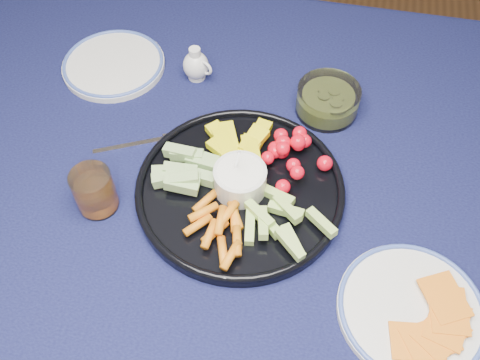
% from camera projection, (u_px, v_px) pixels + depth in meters
% --- Properties ---
extents(dining_table, '(1.67, 1.07, 0.75)m').
position_uv_depth(dining_table, '(281.00, 196.00, 1.07)').
color(dining_table, '#462C17').
rests_on(dining_table, ground).
extents(crudite_platter, '(0.37, 0.37, 0.12)m').
position_uv_depth(crudite_platter, '(238.00, 186.00, 0.95)').
color(crudite_platter, black).
rests_on(crudite_platter, dining_table).
extents(creamer_pitcher, '(0.07, 0.05, 0.08)m').
position_uv_depth(creamer_pitcher, '(196.00, 65.00, 1.12)').
color(creamer_pitcher, silver).
rests_on(creamer_pitcher, dining_table).
extents(pickle_bowl, '(0.13, 0.13, 0.06)m').
position_uv_depth(pickle_bowl, '(328.00, 101.00, 1.07)').
color(pickle_bowl, white).
rests_on(pickle_bowl, dining_table).
extents(cheese_plate, '(0.23, 0.23, 0.03)m').
position_uv_depth(cheese_plate, '(412.00, 309.00, 0.82)').
color(cheese_plate, silver).
rests_on(cheese_plate, dining_table).
extents(juice_tumbler, '(0.07, 0.07, 0.08)m').
position_uv_depth(juice_tumbler, '(95.00, 193.00, 0.92)').
color(juice_tumbler, white).
rests_on(juice_tumbler, dining_table).
extents(fork_left, '(0.16, 0.09, 0.00)m').
position_uv_depth(fork_left, '(145.00, 142.00, 1.03)').
color(fork_left, white).
rests_on(fork_left, dining_table).
extents(fork_right, '(0.11, 0.11, 0.00)m').
position_uv_depth(fork_right, '(393.00, 329.00, 0.81)').
color(fork_right, white).
rests_on(fork_right, dining_table).
extents(side_plate_extra, '(0.22, 0.22, 0.02)m').
position_uv_depth(side_plate_extra, '(114.00, 64.00, 1.16)').
color(side_plate_extra, silver).
rests_on(side_plate_extra, dining_table).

